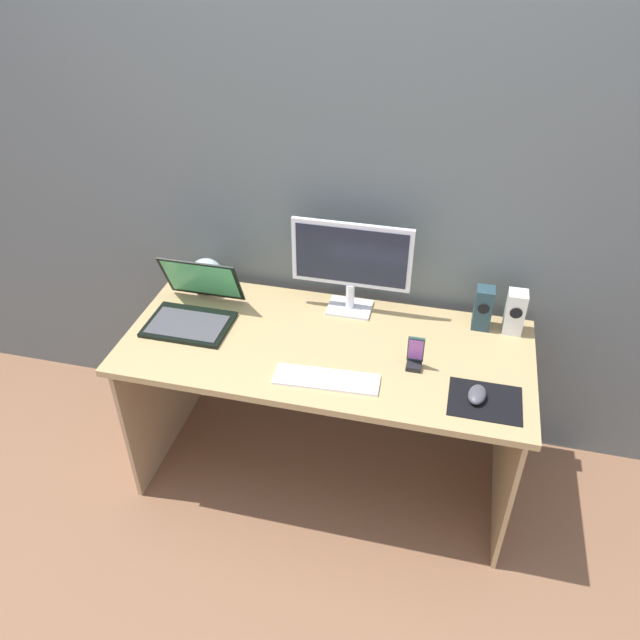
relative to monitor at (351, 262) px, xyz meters
The scene contains 12 objects.
ground_plane 0.98m from the monitor, 99.02° to the right, with size 8.00×8.00×0.00m, color brown.
wall_back 0.35m from the monitor, 104.81° to the left, with size 6.00×0.04×2.50m, color slate.
desk 0.45m from the monitor, 99.02° to the right, with size 1.57×0.70×0.71m.
monitor is the anchor object (origin of this frame).
speaker_right 0.67m from the monitor, ahead, with size 0.07×0.08×0.18m.
speaker_near_monitor 0.55m from the monitor, ahead, with size 0.07×0.07×0.18m.
laptop 0.66m from the monitor, 160.37° to the right, with size 0.33×0.33×0.23m.
fishbowl 0.65m from the monitor, behind, with size 0.15×0.15×0.15m, color silver.
keyboard_external 0.51m from the monitor, 88.99° to the right, with size 0.38×0.11×0.01m, color white.
mousepad 0.75m from the monitor, 37.94° to the right, with size 0.25×0.20×0.00m, color black.
mouse 0.72m from the monitor, 39.18° to the right, with size 0.06×0.10×0.04m, color #4A4A52.
phone_in_dock 0.47m from the monitor, 45.84° to the right, with size 0.06×0.05×0.14m.
Camera 1 is at (0.42, -1.85, 2.20)m, focal length 35.13 mm.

